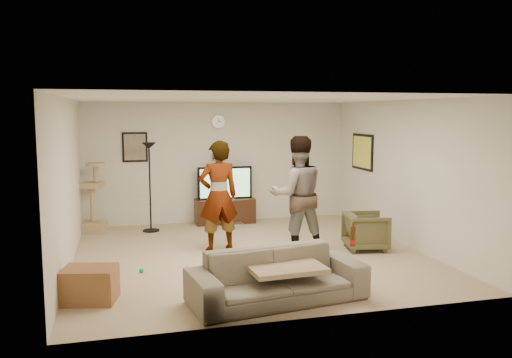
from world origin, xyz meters
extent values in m
cube|color=tan|center=(0.00, 0.00, -0.01)|extent=(5.50, 5.50, 0.02)
cube|color=white|center=(0.00, 0.00, 2.51)|extent=(5.50, 5.50, 0.02)
cube|color=white|center=(0.00, 2.75, 1.25)|extent=(5.50, 0.04, 2.50)
cube|color=white|center=(0.00, -2.75, 1.25)|extent=(5.50, 0.04, 2.50)
cube|color=white|center=(-2.75, 0.00, 1.25)|extent=(0.04, 5.50, 2.50)
cube|color=white|center=(2.75, 0.00, 1.25)|extent=(0.04, 5.50, 2.50)
cylinder|color=silver|center=(0.00, 2.72, 2.10)|extent=(0.26, 0.04, 0.26)
cube|color=black|center=(0.00, 2.69, 1.38)|extent=(0.25, 0.10, 0.10)
cube|color=#796E5C|center=(-1.70, 2.73, 1.60)|extent=(0.42, 0.03, 0.52)
cube|color=#E7DC49|center=(2.73, 1.60, 1.50)|extent=(0.03, 0.78, 0.62)
cube|color=black|center=(0.09, 2.50, 0.25)|extent=(1.22, 0.45, 0.51)
cube|color=silver|center=(0.16, 2.11, 0.04)|extent=(0.40, 0.30, 0.07)
cube|color=black|center=(0.09, 2.50, 0.85)|extent=(1.13, 0.08, 0.67)
cube|color=#28FC3E|center=(0.09, 2.46, 0.85)|extent=(1.04, 0.01, 0.59)
cylinder|color=black|center=(-1.46, 2.12, 0.86)|extent=(0.32, 0.32, 1.71)
cube|color=tan|center=(-2.53, 2.30, 0.68)|extent=(0.52, 0.52, 1.36)
imported|color=#979797|center=(-0.44, 0.40, 0.92)|extent=(0.71, 0.51, 1.83)
imported|color=#3D4581|center=(0.78, -0.05, 0.96)|extent=(0.96, 0.76, 1.91)
imported|color=#716656|center=(-0.19, -2.15, 0.31)|extent=(2.24, 1.14, 0.62)
cube|color=tan|center=(-0.10, -2.15, 0.42)|extent=(0.95, 0.76, 0.06)
cylinder|color=#3D2107|center=(0.79, -2.15, 0.75)|extent=(0.06, 0.06, 0.25)
imported|color=#4E4B2C|center=(1.96, -0.18, 0.31)|extent=(0.79, 0.78, 0.62)
cube|color=brown|center=(-2.40, -1.58, 0.21)|extent=(0.72, 0.60, 0.42)
sphere|color=#00A782|center=(-1.75, -0.57, 0.03)|extent=(0.07, 0.07, 0.07)
camera|label=1|loc=(-1.99, -8.03, 2.28)|focal=36.76mm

